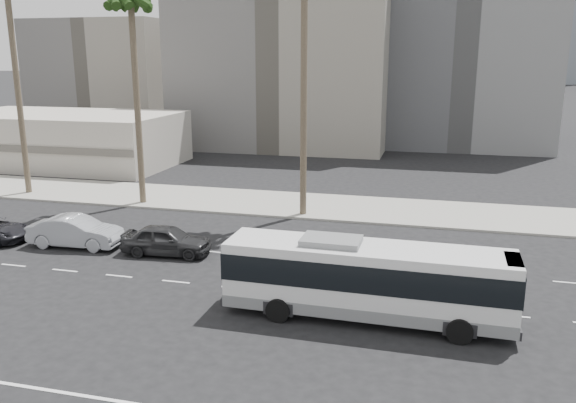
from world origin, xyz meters
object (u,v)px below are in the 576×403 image
(city_bus, at_px, (367,278))
(palm_mid, at_px, (131,4))
(car_b, at_px, (76,232))
(car_a, at_px, (166,240))

(city_bus, distance_m, palm_mid, 26.19)
(city_bus, xyz_separation_m, car_b, (-16.84, 5.19, -0.88))
(city_bus, xyz_separation_m, palm_mid, (-17.90, 14.89, 12.01))
(car_a, relative_size, palm_mid, 0.31)
(city_bus, height_order, palm_mid, palm_mid)
(car_b, xyz_separation_m, palm_mid, (-1.05, 9.70, 12.88))
(car_b, distance_m, palm_mid, 16.16)
(palm_mid, bearing_deg, city_bus, -39.75)
(palm_mid, bearing_deg, car_a, -55.91)
(car_a, bearing_deg, city_bus, -119.34)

